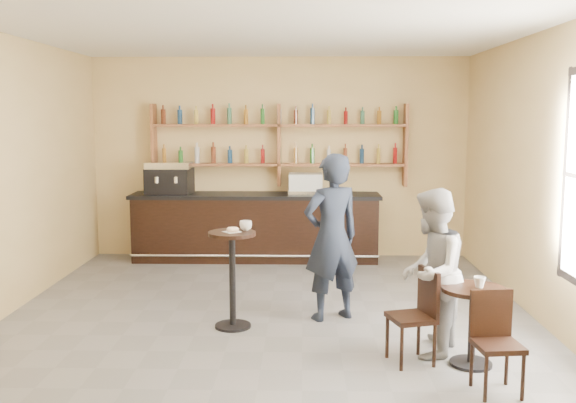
{
  "coord_description": "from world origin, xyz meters",
  "views": [
    {
      "loc": [
        0.38,
        -6.83,
        2.28
      ],
      "look_at": [
        0.2,
        0.8,
        1.25
      ],
      "focal_mm": 40.0,
      "sensor_mm": 36.0,
      "label": 1
    }
  ],
  "objects_px": {
    "cafe_table": "(472,326)",
    "patron_second": "(431,273)",
    "bar_counter": "(256,227)",
    "espresso_machine": "(169,178)",
    "chair_west": "(411,317)",
    "man_main": "(332,237)",
    "pastry_case": "(306,184)",
    "pedestal_table": "(232,280)",
    "chair_south": "(498,344)"
  },
  "relations": [
    {
      "from": "cafe_table",
      "to": "patron_second",
      "type": "bearing_deg",
      "value": 140.28
    },
    {
      "from": "bar_counter",
      "to": "espresso_machine",
      "type": "height_order",
      "value": "espresso_machine"
    },
    {
      "from": "espresso_machine",
      "to": "chair_west",
      "type": "bearing_deg",
      "value": -48.39
    },
    {
      "from": "man_main",
      "to": "bar_counter",
      "type": "bearing_deg",
      "value": -96.61
    },
    {
      "from": "man_main",
      "to": "cafe_table",
      "type": "height_order",
      "value": "man_main"
    },
    {
      "from": "bar_counter",
      "to": "patron_second",
      "type": "relative_size",
      "value": 2.44
    },
    {
      "from": "pastry_case",
      "to": "pedestal_table",
      "type": "distance_m",
      "value": 3.46
    },
    {
      "from": "pedestal_table",
      "to": "cafe_table",
      "type": "distance_m",
      "value": 2.52
    },
    {
      "from": "chair_south",
      "to": "patron_second",
      "type": "bearing_deg",
      "value": 107.1
    },
    {
      "from": "man_main",
      "to": "chair_west",
      "type": "distance_m",
      "value": 1.53
    },
    {
      "from": "bar_counter",
      "to": "man_main",
      "type": "relative_size",
      "value": 2.09
    },
    {
      "from": "cafe_table",
      "to": "chair_south",
      "type": "relative_size",
      "value": 0.88
    },
    {
      "from": "pastry_case",
      "to": "pedestal_table",
      "type": "bearing_deg",
      "value": -93.64
    },
    {
      "from": "man_main",
      "to": "pedestal_table",
      "type": "bearing_deg",
      "value": -9.54
    },
    {
      "from": "pedestal_table",
      "to": "patron_second",
      "type": "distance_m",
      "value": 2.12
    },
    {
      "from": "man_main",
      "to": "patron_second",
      "type": "height_order",
      "value": "man_main"
    },
    {
      "from": "chair_south",
      "to": "espresso_machine",
      "type": "bearing_deg",
      "value": 120.61
    },
    {
      "from": "pedestal_table",
      "to": "pastry_case",
      "type": "bearing_deg",
      "value": 76.39
    },
    {
      "from": "pastry_case",
      "to": "chair_west",
      "type": "relative_size",
      "value": 0.61
    },
    {
      "from": "bar_counter",
      "to": "cafe_table",
      "type": "bearing_deg",
      "value": -61.91
    },
    {
      "from": "bar_counter",
      "to": "pastry_case",
      "type": "distance_m",
      "value": 1.05
    },
    {
      "from": "pedestal_table",
      "to": "chair_west",
      "type": "distance_m",
      "value": 2.0
    },
    {
      "from": "chair_west",
      "to": "chair_south",
      "type": "bearing_deg",
      "value": 26.74
    },
    {
      "from": "cafe_table",
      "to": "man_main",
      "type": "bearing_deg",
      "value": 132.64
    },
    {
      "from": "pedestal_table",
      "to": "chair_west",
      "type": "bearing_deg",
      "value": -28.67
    },
    {
      "from": "chair_south",
      "to": "cafe_table",
      "type": "bearing_deg",
      "value": 88.32
    },
    {
      "from": "pedestal_table",
      "to": "man_main",
      "type": "height_order",
      "value": "man_main"
    },
    {
      "from": "pastry_case",
      "to": "espresso_machine",
      "type": "bearing_deg",
      "value": -170.04
    },
    {
      "from": "man_main",
      "to": "chair_south",
      "type": "height_order",
      "value": "man_main"
    },
    {
      "from": "pedestal_table",
      "to": "espresso_machine",
      "type": "bearing_deg",
      "value": 112.23
    },
    {
      "from": "espresso_machine",
      "to": "pedestal_table",
      "type": "xyz_separation_m",
      "value": [
        1.35,
        -3.29,
        -0.78
      ]
    },
    {
      "from": "bar_counter",
      "to": "pedestal_table",
      "type": "height_order",
      "value": "bar_counter"
    },
    {
      "from": "espresso_machine",
      "to": "pastry_case",
      "type": "distance_m",
      "value": 2.14
    },
    {
      "from": "espresso_machine",
      "to": "patron_second",
      "type": "relative_size",
      "value": 0.43
    },
    {
      "from": "cafe_table",
      "to": "pastry_case",
      "type": "bearing_deg",
      "value": 109.31
    },
    {
      "from": "pastry_case",
      "to": "man_main",
      "type": "xyz_separation_m",
      "value": [
        0.28,
        -2.97,
        -0.28
      ]
    },
    {
      "from": "pedestal_table",
      "to": "chair_west",
      "type": "xyz_separation_m",
      "value": [
        1.75,
        -0.96,
        -0.08
      ]
    },
    {
      "from": "pastry_case",
      "to": "chair_west",
      "type": "bearing_deg",
      "value": -67.35
    },
    {
      "from": "patron_second",
      "to": "espresso_machine",
      "type": "bearing_deg",
      "value": -118.33
    },
    {
      "from": "bar_counter",
      "to": "man_main",
      "type": "distance_m",
      "value": 3.18
    },
    {
      "from": "pedestal_table",
      "to": "chair_south",
      "type": "bearing_deg",
      "value": -34.36
    },
    {
      "from": "man_main",
      "to": "cafe_table",
      "type": "bearing_deg",
      "value": 106.25
    },
    {
      "from": "pedestal_table",
      "to": "chair_west",
      "type": "relative_size",
      "value": 1.19
    },
    {
      "from": "pedestal_table",
      "to": "man_main",
      "type": "relative_size",
      "value": 0.56
    },
    {
      "from": "espresso_machine",
      "to": "bar_counter",
      "type": "bearing_deg",
      "value": 5.51
    },
    {
      "from": "espresso_machine",
      "to": "pedestal_table",
      "type": "distance_m",
      "value": 3.64
    },
    {
      "from": "patron_second",
      "to": "pedestal_table",
      "type": "bearing_deg",
      "value": -88.23
    },
    {
      "from": "patron_second",
      "to": "cafe_table",
      "type": "bearing_deg",
      "value": 72.45
    },
    {
      "from": "cafe_table",
      "to": "chair_south",
      "type": "height_order",
      "value": "chair_south"
    },
    {
      "from": "chair_west",
      "to": "espresso_machine",
      "type": "bearing_deg",
      "value": -159.88
    }
  ]
}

